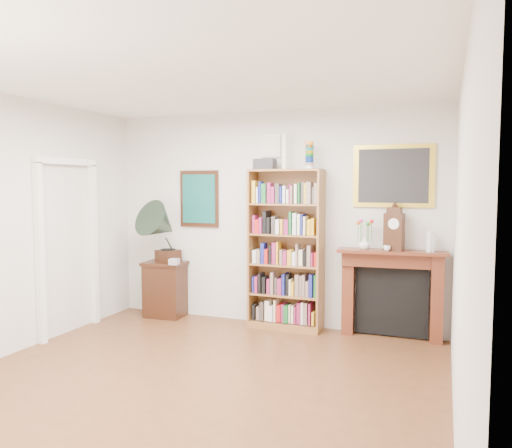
{
  "coord_description": "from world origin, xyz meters",
  "views": [
    {
      "loc": [
        2.14,
        -3.7,
        1.85
      ],
      "look_at": [
        0.13,
        1.6,
        1.4
      ],
      "focal_mm": 35.0,
      "sensor_mm": 36.0,
      "label": 1
    }
  ],
  "objects": [
    {
      "name": "room",
      "position": [
        0.0,
        0.0,
        1.4
      ],
      "size": [
        4.51,
        5.01,
        2.81
      ],
      "color": "#56311A",
      "rests_on": "ground"
    },
    {
      "name": "door_casing",
      "position": [
        -2.21,
        1.2,
        1.26
      ],
      "size": [
        0.08,
        1.02,
        2.17
      ],
      "color": "white",
      "rests_on": "left_wall"
    },
    {
      "name": "teal_poster",
      "position": [
        -1.05,
        2.48,
        1.65
      ],
      "size": [
        0.58,
        0.04,
        0.78
      ],
      "color": "black",
      "rests_on": "back_wall"
    },
    {
      "name": "small_picture",
      "position": [
        0.0,
        2.48,
        2.35
      ],
      "size": [
        0.26,
        0.04,
        0.3
      ],
      "color": "white",
      "rests_on": "back_wall"
    },
    {
      "name": "gilt_painting",
      "position": [
        1.55,
        2.48,
        1.95
      ],
      "size": [
        0.95,
        0.04,
        0.75
      ],
      "color": "gold",
      "rests_on": "back_wall"
    },
    {
      "name": "bookshelf",
      "position": [
        0.26,
        2.31,
        1.14
      ],
      "size": [
        0.94,
        0.34,
        2.35
      ],
      "rotation": [
        0.0,
        0.0,
        -0.01
      ],
      "color": "brown",
      "rests_on": "floor"
    },
    {
      "name": "side_cabinet",
      "position": [
        -1.49,
        2.27,
        0.39
      ],
      "size": [
        0.59,
        0.44,
        0.77
      ],
      "primitive_type": "cube",
      "rotation": [
        0.0,
        0.0,
        0.06
      ],
      "color": "black",
      "rests_on": "floor"
    },
    {
      "name": "fireplace",
      "position": [
        1.57,
        2.4,
        0.62
      ],
      "size": [
        1.29,
        0.39,
        1.07
      ],
      "rotation": [
        0.0,
        0.0,
        0.07
      ],
      "color": "#542013",
      "rests_on": "floor"
    },
    {
      "name": "gramophone",
      "position": [
        -1.47,
        2.18,
        1.26
      ],
      "size": [
        0.69,
        0.78,
        0.87
      ],
      "rotation": [
        0.0,
        0.0,
        -0.29
      ],
      "color": "black",
      "rests_on": "side_cabinet"
    },
    {
      "name": "cd_stack",
      "position": [
        -1.25,
        2.12,
        0.81
      ],
      "size": [
        0.14,
        0.14,
        0.08
      ],
      "primitive_type": "cube",
      "rotation": [
        0.0,
        0.0,
        0.15
      ],
      "color": "silver",
      "rests_on": "side_cabinet"
    },
    {
      "name": "mantel_clock",
      "position": [
        1.59,
        2.34,
        1.32
      ],
      "size": [
        0.24,
        0.17,
        0.51
      ],
      "rotation": [
        0.0,
        0.0,
        -0.23
      ],
      "color": "black",
      "rests_on": "fireplace"
    },
    {
      "name": "flower_vase",
      "position": [
        1.25,
        2.33,
        1.14
      ],
      "size": [
        0.17,
        0.17,
        0.14
      ],
      "primitive_type": "imported",
      "rotation": [
        0.0,
        0.0,
        -0.41
      ],
      "color": "white",
      "rests_on": "fireplace"
    },
    {
      "name": "teacup",
      "position": [
        1.52,
        2.26,
        1.1
      ],
      "size": [
        0.11,
        0.11,
        0.07
      ],
      "primitive_type": "imported",
      "rotation": [
        0.0,
        0.0,
        0.34
      ],
      "color": "silver",
      "rests_on": "fireplace"
    },
    {
      "name": "bottle_left",
      "position": [
        1.98,
        2.35,
        1.19
      ],
      "size": [
        0.07,
        0.07,
        0.24
      ],
      "primitive_type": "cylinder",
      "color": "silver",
      "rests_on": "fireplace"
    },
    {
      "name": "bottle_right",
      "position": [
        2.01,
        2.36,
        1.17
      ],
      "size": [
        0.06,
        0.06,
        0.2
      ],
      "primitive_type": "cylinder",
      "color": "silver",
      "rests_on": "fireplace"
    }
  ]
}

